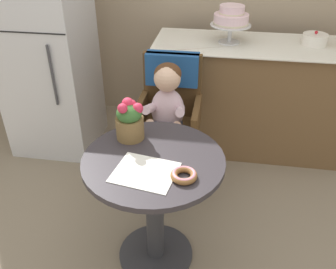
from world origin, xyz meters
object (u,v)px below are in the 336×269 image
(cafe_table, at_px, (154,190))
(donut_front, at_px, (184,175))
(flower_vase, at_px, (130,120))
(wicker_chair, at_px, (170,102))
(refrigerator, at_px, (46,48))
(seated_child, at_px, (167,108))
(round_layer_cake, at_px, (315,39))
(tiered_cake_stand, at_px, (231,18))

(cafe_table, bearing_deg, donut_front, -37.99)
(cafe_table, bearing_deg, flower_vase, 133.30)
(wicker_chair, bearing_deg, refrigerator, 160.01)
(seated_child, relative_size, refrigerator, 0.43)
(seated_child, xyz_separation_m, round_layer_cake, (0.99, 0.74, 0.26))
(cafe_table, distance_m, round_layer_cake, 1.71)
(seated_child, bearing_deg, donut_front, -74.91)
(wicker_chair, relative_size, tiered_cake_stand, 3.18)
(cafe_table, height_order, tiered_cake_stand, tiered_cake_stand)
(flower_vase, bearing_deg, donut_front, -42.50)
(round_layer_cake, bearing_deg, wicker_chair, -149.69)
(donut_front, xyz_separation_m, refrigerator, (-1.22, 1.23, 0.11))
(cafe_table, xyz_separation_m, donut_front, (0.17, -0.13, 0.23))
(seated_child, height_order, round_layer_cake, round_layer_cake)
(donut_front, relative_size, round_layer_cake, 0.69)
(flower_vase, height_order, refrigerator, refrigerator)
(wicker_chair, xyz_separation_m, tiered_cake_stand, (0.37, 0.53, 0.44))
(donut_front, bearing_deg, refrigerator, 134.69)
(flower_vase, relative_size, refrigerator, 0.13)
(wicker_chair, bearing_deg, round_layer_cake, 28.51)
(tiered_cake_stand, height_order, round_layer_cake, tiered_cake_stand)
(wicker_chair, relative_size, donut_front, 7.64)
(tiered_cake_stand, xyz_separation_m, refrigerator, (-1.39, -0.20, -0.23))
(cafe_table, distance_m, flower_vase, 0.40)
(seated_child, bearing_deg, round_layer_cake, 36.56)
(refrigerator, bearing_deg, tiered_cake_stand, 8.21)
(wicker_chair, height_order, seated_child, seated_child)
(round_layer_cake, height_order, refrigerator, refrigerator)
(tiered_cake_stand, distance_m, round_layer_cake, 0.64)
(cafe_table, height_order, donut_front, donut_front)
(cafe_table, height_order, wicker_chair, wicker_chair)
(wicker_chair, relative_size, refrigerator, 0.56)
(wicker_chair, bearing_deg, cafe_table, -89.45)
(cafe_table, height_order, round_layer_cake, round_layer_cake)
(flower_vase, height_order, tiered_cake_stand, tiered_cake_stand)
(wicker_chair, relative_size, flower_vase, 4.17)
(wicker_chair, xyz_separation_m, donut_front, (0.20, -0.90, 0.10))
(refrigerator, bearing_deg, wicker_chair, -18.19)
(refrigerator, bearing_deg, donut_front, -45.31)
(flower_vase, bearing_deg, tiered_cake_stand, 66.45)
(tiered_cake_stand, relative_size, refrigerator, 0.18)
(wicker_chair, relative_size, round_layer_cake, 5.25)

